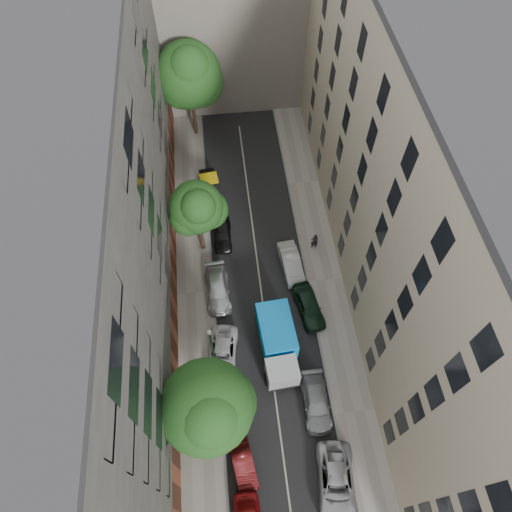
{
  "coord_description": "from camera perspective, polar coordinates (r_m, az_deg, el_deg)",
  "views": [
    {
      "loc": [
        -2.45,
        -18.43,
        33.77
      ],
      "look_at": [
        -0.47,
        -0.72,
        6.0
      ],
      "focal_mm": 32.0,
      "sensor_mm": 36.0,
      "label": 1
    }
  ],
  "objects": [
    {
      "name": "ground",
      "position": [
        38.54,
        0.58,
        -3.86
      ],
      "size": [
        120.0,
        120.0,
        0.0
      ],
      "primitive_type": "plane",
      "color": "#4C4C49",
      "rests_on": "ground"
    },
    {
      "name": "road_surface",
      "position": [
        38.54,
        0.58,
        -3.85
      ],
      "size": [
        8.0,
        44.0,
        0.02
      ],
      "primitive_type": "cube",
      "color": "black",
      "rests_on": "ground"
    },
    {
      "name": "sidewalk_left",
      "position": [
        38.52,
        -7.6,
        -4.57
      ],
      "size": [
        3.0,
        44.0,
        0.15
      ],
      "primitive_type": "cube",
      "color": "gray",
      "rests_on": "ground"
    },
    {
      "name": "sidewalk_right",
      "position": [
        39.21,
        8.6,
        -2.98
      ],
      "size": [
        3.0,
        44.0,
        0.15
      ],
      "primitive_type": "cube",
      "color": "gray",
      "rests_on": "ground"
    },
    {
      "name": "building_left",
      "position": [
        31.26,
        -19.74,
        3.26
      ],
      "size": [
        8.0,
        44.0,
        20.0
      ],
      "primitive_type": "cube",
      "color": "#4A4745",
      "rests_on": "ground"
    },
    {
      "name": "building_right",
      "position": [
        32.94,
        20.24,
        6.69
      ],
      "size": [
        8.0,
        44.0,
        20.0
      ],
      "primitive_type": "cube",
      "color": "tan",
      "rests_on": "ground"
    },
    {
      "name": "building_endcap",
      "position": [
        52.68,
        -3.39,
        29.18
      ],
      "size": [
        18.0,
        12.0,
        18.0
      ],
      "primitive_type": "cube",
      "color": "slate",
      "rests_on": "ground"
    },
    {
      "name": "tarp_truck",
      "position": [
        34.74,
        2.73,
        -10.82
      ],
      "size": [
        2.81,
        6.28,
        2.83
      ],
      "rotation": [
        0.0,
        0.0,
        0.07
      ],
      "color": "black",
      "rests_on": "ground"
    },
    {
      "name": "car_left_1",
      "position": [
        33.51,
        -1.7,
        -24.17
      ],
      "size": [
        1.95,
        4.05,
        1.28
      ],
      "primitive_type": "imported",
      "rotation": [
        0.0,
        0.0,
        0.16
      ],
      "color": "#4B0F0F",
      "rests_on": "ground"
    },
    {
      "name": "car_left_2",
      "position": [
        35.47,
        -4.21,
        -12.1
      ],
      "size": [
        2.82,
        4.89,
        1.28
      ],
      "primitive_type": "imported",
      "rotation": [
        0.0,
        0.0,
        -0.16
      ],
      "color": "silver",
      "rests_on": "ground"
    },
    {
      "name": "car_left_3",
      "position": [
        37.79,
        -4.82,
        -4.14
      ],
      "size": [
        2.09,
        4.79,
        1.37
      ],
      "primitive_type": "imported",
      "rotation": [
        0.0,
        0.0,
        0.04
      ],
      "color": "#B8B9BE",
      "rests_on": "ground"
    },
    {
      "name": "car_left_4",
      "position": [
        40.79,
        -4.22,
        2.84
      ],
      "size": [
        1.66,
        3.93,
        1.33
      ],
      "primitive_type": "imported",
      "rotation": [
        0.0,
        0.0,
        -0.02
      ],
      "color": "black",
      "rests_on": "ground"
    },
    {
      "name": "car_left_5",
      "position": [
        44.28,
        -5.78,
        8.64
      ],
      "size": [
        1.99,
        4.42,
        1.41
      ],
      "primitive_type": "imported",
      "rotation": [
        0.0,
        0.0,
        0.12
      ],
      "color": "black",
      "rests_on": "ground"
    },
    {
      "name": "car_right_0",
      "position": [
        33.65,
        10.02,
        -26.17
      ],
      "size": [
        2.96,
        5.44,
        1.45
      ],
      "primitive_type": "imported",
      "rotation": [
        0.0,
        0.0,
        -0.11
      ],
      "color": "#AFB0B4",
      "rests_on": "ground"
    },
    {
      "name": "car_right_1",
      "position": [
        34.53,
        7.51,
        -17.69
      ],
      "size": [
        1.87,
        4.51,
        1.3
      ],
      "primitive_type": "imported",
      "rotation": [
        0.0,
        0.0,
        -0.01
      ],
      "color": "slate",
      "rests_on": "ground"
    },
    {
      "name": "car_right_2",
      "position": [
        37.12,
        6.62,
        -6.24
      ],
      "size": [
        2.45,
        4.58,
        1.48
      ],
      "primitive_type": "imported",
      "rotation": [
        0.0,
        0.0,
        0.17
      ],
      "color": "black",
      "rests_on": "ground"
    },
    {
      "name": "car_right_3",
      "position": [
        39.0,
        4.4,
        -0.89
      ],
      "size": [
        1.94,
        4.48,
        1.43
      ],
      "primitive_type": "imported",
      "rotation": [
        0.0,
        0.0,
        0.1
      ],
      "color": "silver",
      "rests_on": "ground"
    },
    {
      "name": "tree_near",
      "position": [
        29.0,
        -5.96,
        -18.47
      ],
      "size": [
        5.99,
        5.82,
        8.72
      ],
      "color": "#382619",
      "rests_on": "sidewalk_left"
    },
    {
      "name": "tree_mid",
      "position": [
        36.26,
        -7.28,
        5.8
      ],
      "size": [
        4.72,
        4.35,
        8.06
      ],
      "color": "#382619",
      "rests_on": "sidewalk_left"
    },
    {
      "name": "tree_far",
      "position": [
        46.16,
        -8.3,
        21.21
      ],
      "size": [
        6.36,
        6.23,
        10.27
      ],
      "color": "#382619",
      "rests_on": "sidewalk_left"
    },
    {
      "name": "lamp_post",
      "position": [
        32.45,
        -5.58,
        -10.88
      ],
      "size": [
        0.36,
        0.36,
        5.78
      ],
      "color": "#195834",
      "rests_on": "sidewalk_left"
    },
    {
      "name": "pedestrian",
      "position": [
        40.05,
        7.33,
        1.87
      ],
      "size": [
        0.67,
        0.45,
        1.81
      ],
      "primitive_type": "imported",
      "rotation": [
        0.0,
        0.0,
        3.17
      ],
      "color": "black",
      "rests_on": "sidewalk_right"
    }
  ]
}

